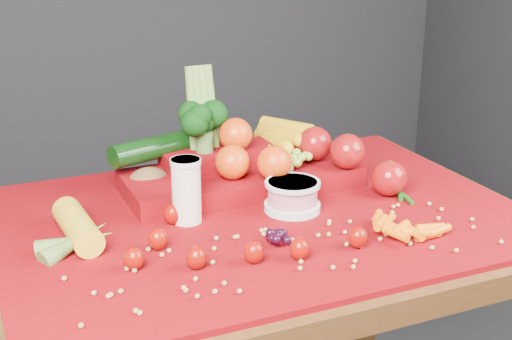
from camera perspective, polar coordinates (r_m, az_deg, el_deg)
name	(u,v)px	position (r m, az deg, el deg)	size (l,w,h in m)	color
table	(260,260)	(1.52, 0.30, -7.19)	(1.10, 0.80, 0.75)	#341D0B
red_cloth	(260,216)	(1.47, 0.31, -3.68)	(1.05, 0.75, 0.01)	#6A0309
milk_glass	(186,188)	(1.41, -5.59, -1.47)	(0.06, 0.06, 0.13)	silver
yogurt_bowl	(292,195)	(1.47, 2.93, -2.01)	(0.12, 0.12, 0.06)	silver
strawberry_scatter	(225,242)	(1.29, -2.53, -5.75)	(0.44, 0.28, 0.05)	#8C0F00
dark_grape_cluster	(279,237)	(1.33, 1.85, -5.37)	(0.06, 0.05, 0.03)	black
soybean_scatter	(304,250)	(1.31, 3.89, -6.44)	(0.84, 0.24, 0.01)	olive
corn_ear	(76,237)	(1.35, -14.20, -5.22)	(0.19, 0.24, 0.06)	gold
potato	(148,181)	(1.57, -8.60, -0.90)	(0.09, 0.07, 0.06)	brown
baby_carrot_pile	(406,226)	(1.40, 11.95, -4.40)	(0.17, 0.17, 0.03)	orange
green_bean_pile	(398,189)	(1.62, 11.31, -1.51)	(0.14, 0.12, 0.01)	#164E12
produce_mound	(250,161)	(1.60, -0.51, 0.72)	(0.60, 0.36, 0.27)	#6A0309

